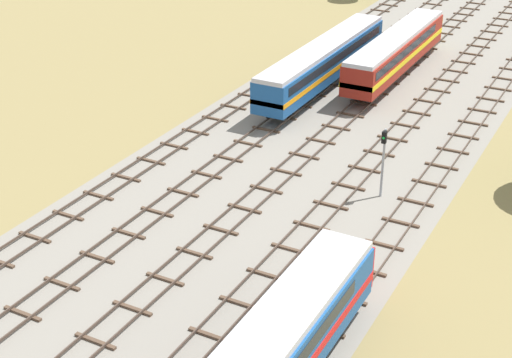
{
  "coord_description": "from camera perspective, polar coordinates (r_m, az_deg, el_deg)",
  "views": [
    {
      "loc": [
        20.86,
        6.0,
        23.93
      ],
      "look_at": [
        0.0,
        45.04,
        1.5
      ],
      "focal_mm": 53.99,
      "sensor_mm": 36.0,
      "label": 1
    }
  ],
  "objects": [
    {
      "name": "track_far_left",
      "position": [
        63.88,
        -2.36,
        4.98
      ],
      "size": [
        2.4,
        126.0,
        0.29
      ],
      "color": "#47382D",
      "rests_on": "ground"
    },
    {
      "name": "signal_post_near",
      "position": [
        49.97,
        9.42,
        1.83
      ],
      "size": [
        0.28,
        0.47,
        4.81
      ],
      "color": "gray",
      "rests_on": "ground"
    },
    {
      "name": "track_centre_left",
      "position": [
        60.02,
        5.4,
        3.39
      ],
      "size": [
        2.4,
        126.0,
        0.29
      ],
      "color": "#47382D",
      "rests_on": "ground"
    },
    {
      "name": "ground_plane",
      "position": [
        59.23,
        5.01,
        2.93
      ],
      "size": [
        480.0,
        480.0,
        0.0
      ],
      "primitive_type": "plane",
      "color": "olive"
    },
    {
      "name": "diesel_railcar_centre_left_mid",
      "position": [
        72.77,
        10.33,
        9.39
      ],
      "size": [
        2.96,
        20.5,
        3.8
      ],
      "color": "maroon",
      "rests_on": "ground"
    },
    {
      "name": "track_centre",
      "position": [
        58.56,
        9.61,
        2.5
      ],
      "size": [
        2.4,
        126.0,
        0.29
      ],
      "color": "#47382D",
      "rests_on": "ground"
    },
    {
      "name": "ballast_bed",
      "position": [
        59.23,
        5.01,
        2.94
      ],
      "size": [
        22.72,
        176.0,
        0.01
      ],
      "primitive_type": "cube",
      "color": "gray",
      "rests_on": "ground"
    },
    {
      "name": "track_centre_right",
      "position": [
        57.44,
        14.0,
        1.55
      ],
      "size": [
        2.4,
        126.0,
        0.29
      ],
      "color": "#47382D",
      "rests_on": "ground"
    },
    {
      "name": "track_left",
      "position": [
        61.81,
        1.4,
        4.22
      ],
      "size": [
        2.4,
        126.0,
        0.29
      ],
      "color": "#47382D",
      "rests_on": "ground"
    },
    {
      "name": "passenger_coach_left_near",
      "position": [
        69.07,
        5.04,
        8.79
      ],
      "size": [
        2.96,
        22.0,
        3.8
      ],
      "color": "#194C8C",
      "rests_on": "ground"
    }
  ]
}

